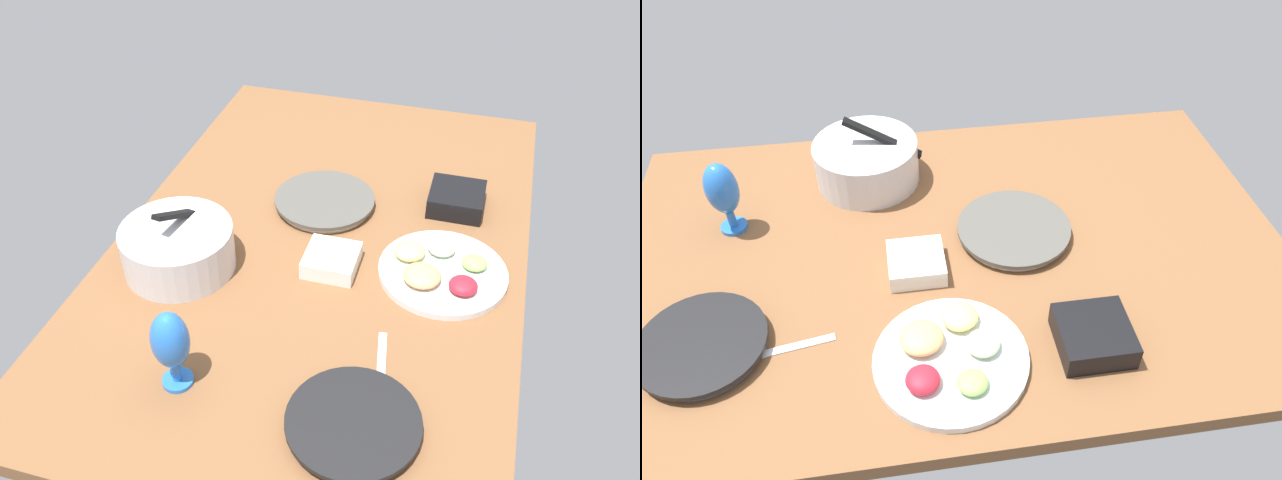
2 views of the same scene
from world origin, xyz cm
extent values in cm
cube|color=brown|center=(0.00, 0.00, -2.00)|extent=(160.00, 104.00, 4.00)
cylinder|color=#4C4C51|center=(-54.78, -21.40, 0.96)|extent=(24.39, 24.39, 1.93)
cylinder|color=black|center=(-54.78, -21.40, 2.51)|extent=(26.51, 26.51, 1.16)
cylinder|color=silver|center=(15.16, 3.46, 0.85)|extent=(25.47, 25.47, 1.70)
cylinder|color=#4E4C47|center=(15.16, 3.46, 2.22)|extent=(27.69, 27.69, 1.02)
cylinder|color=silver|center=(-19.15, 31.15, 5.73)|extent=(27.47, 27.47, 11.46)
cylinder|color=white|center=(-19.15, 31.15, 9.16)|extent=(24.72, 24.72, 2.06)
cube|color=black|center=(-14.34, 31.15, 12.74)|extent=(20.08, 5.83, 11.38)
cylinder|color=silver|center=(-5.22, -32.01, 0.90)|extent=(31.41, 31.41, 1.80)
ellipsoid|color=beige|center=(1.47, -30.63, 3.35)|extent=(6.95, 6.95, 3.11)
ellipsoid|color=#F9E072|center=(-2.12, -23.13, 3.36)|extent=(7.79, 7.79, 3.13)
ellipsoid|color=#F2A566|center=(-10.64, -27.55, 3.54)|extent=(9.11, 9.11, 3.47)
ellipsoid|color=red|center=(-11.37, -37.37, 3.39)|extent=(6.77, 6.77, 3.19)
ellipsoid|color=#8CC659|center=(-2.06, -39.17, 3.04)|extent=(6.12, 6.12, 2.48)
cylinder|color=blue|center=(-53.05, 16.11, 0.50)|extent=(6.49, 6.49, 1.00)
cylinder|color=blue|center=(-53.05, 16.11, 3.29)|extent=(2.00, 2.00, 4.58)
ellipsoid|color=blue|center=(-53.05, 16.11, 12.47)|extent=(7.74, 7.74, 13.78)
cube|color=white|center=(-9.56, -5.09, 2.25)|extent=(12.86, 12.86, 4.51)
cube|color=#F9E072|center=(-9.56, -5.09, 3.69)|extent=(10.54, 10.54, 1.44)
cube|color=black|center=(24.11, -31.70, 2.86)|extent=(14.75, 14.75, 5.73)
cube|color=tan|center=(24.11, -31.70, 4.70)|extent=(12.09, 12.09, 1.83)
cube|color=silver|center=(-37.15, -23.40, 0.30)|extent=(18.06, 4.67, 0.60)
camera|label=1|loc=(-132.70, -36.63, 110.28)|focal=38.01mm
camera|label=2|loc=(-13.90, -104.26, 102.69)|focal=34.45mm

